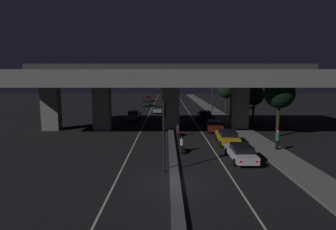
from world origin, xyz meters
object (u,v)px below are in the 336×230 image
(car_dark_red_third, at_px, (214,126))
(motorcycle_black_filtering_near, at_px, (182,145))
(car_grey_lead_oncoming, at_px, (134,115))
(car_dark_red_fourth_oncoming, at_px, (149,99))
(street_lamp, at_px, (211,87))
(car_taxi_yellow_second, at_px, (227,137))
(car_dark_green_third_oncoming, at_px, (146,103))
(car_white_lead, at_px, (241,152))
(motorcycle_red_filtering_mid, at_px, (178,131))
(car_silver_second_oncoming, at_px, (158,109))
(pedestrian_on_sidewalk, at_px, (277,140))
(car_black_fourth, at_px, (205,115))
(traffic_light_left_of_median, at_px, (164,124))

(car_dark_red_third, height_order, motorcycle_black_filtering_near, motorcycle_black_filtering_near)
(motorcycle_black_filtering_near, bearing_deg, car_dark_red_third, -25.05)
(car_grey_lead_oncoming, height_order, car_dark_red_fourth_oncoming, car_grey_lead_oncoming)
(street_lamp, relative_size, car_grey_lead_oncoming, 1.83)
(street_lamp, bearing_deg, car_taxi_yellow_second, -95.05)
(car_taxi_yellow_second, bearing_deg, car_dark_green_third_oncoming, 18.92)
(car_white_lead, height_order, motorcycle_black_filtering_near, motorcycle_black_filtering_near)
(car_dark_green_third_oncoming, xyz_separation_m, motorcycle_black_filtering_near, (6.37, -40.19, -0.08))
(street_lamp, height_order, car_white_lead, street_lamp)
(motorcycle_black_filtering_near, bearing_deg, motorcycle_red_filtering_mid, 0.89)
(car_white_lead, distance_m, car_dark_green_third_oncoming, 44.01)
(car_dark_red_third, xyz_separation_m, car_dark_red_fourth_oncoming, (-11.23, 43.58, 0.05))
(car_silver_second_oncoming, distance_m, car_dark_red_fourth_oncoming, 26.08)
(street_lamp, distance_m, motorcycle_red_filtering_mid, 20.25)
(car_dark_red_third, relative_size, car_silver_second_oncoming, 1.08)
(car_grey_lead_oncoming, bearing_deg, car_dark_red_fourth_oncoming, -179.37)
(street_lamp, distance_m, car_dark_red_third, 16.41)
(pedestrian_on_sidewalk, bearing_deg, car_black_fourth, 102.94)
(car_silver_second_oncoming, bearing_deg, street_lamp, 79.81)
(motorcycle_red_filtering_mid, bearing_deg, car_silver_second_oncoming, 6.12)
(car_white_lead, height_order, car_dark_green_third_oncoming, car_dark_green_third_oncoming)
(car_dark_green_third_oncoming, height_order, motorcycle_black_filtering_near, motorcycle_black_filtering_near)
(car_dark_green_third_oncoming, bearing_deg, pedestrian_on_sidewalk, 18.79)
(street_lamp, height_order, motorcycle_black_filtering_near, street_lamp)
(traffic_light_left_of_median, relative_size, car_taxi_yellow_second, 1.05)
(car_grey_lead_oncoming, xyz_separation_m, car_dark_red_fourth_oncoming, (0.01, 34.49, -0.04))
(traffic_light_left_of_median, height_order, pedestrian_on_sidewalk, traffic_light_left_of_median)
(street_lamp, bearing_deg, traffic_light_left_of_median, -105.41)
(car_white_lead, height_order, motorcycle_red_filtering_mid, motorcycle_red_filtering_mid)
(car_white_lead, xyz_separation_m, car_taxi_yellow_second, (0.21, 5.65, 0.02))
(traffic_light_left_of_median, distance_m, motorcycle_red_filtering_mid, 12.16)
(car_dark_red_fourth_oncoming, bearing_deg, car_dark_red_third, 12.22)
(car_black_fourth, bearing_deg, car_dark_red_third, 178.78)
(pedestrian_on_sidewalk, bearing_deg, motorcycle_black_filtering_near, -177.94)
(street_lamp, relative_size, pedestrian_on_sidewalk, 4.82)
(car_taxi_yellow_second, distance_m, car_dark_green_third_oncoming, 38.63)
(traffic_light_left_of_median, xyz_separation_m, car_grey_lead_oncoming, (-5.08, 23.69, -2.68))
(street_lamp, height_order, car_taxi_yellow_second, street_lamp)
(car_black_fourth, distance_m, car_dark_green_third_oncoming, 24.79)
(car_white_lead, distance_m, car_dark_red_third, 12.06)
(traffic_light_left_of_median, relative_size, car_dark_red_third, 1.11)
(car_grey_lead_oncoming, xyz_separation_m, motorcycle_black_filtering_near, (6.66, -18.71, -0.15))
(car_white_lead, xyz_separation_m, car_black_fourth, (0.04, 20.42, 0.11))
(street_lamp, distance_m, pedestrian_on_sidewalk, 25.38)
(street_lamp, relative_size, motorcycle_red_filtering_mid, 4.59)
(car_grey_lead_oncoming, relative_size, motorcycle_red_filtering_mid, 2.51)
(car_dark_red_third, relative_size, motorcycle_black_filtering_near, 2.62)
(street_lamp, relative_size, car_white_lead, 1.91)
(car_taxi_yellow_second, relative_size, car_grey_lead_oncoming, 1.03)
(traffic_light_left_of_median, distance_m, car_black_fourth, 23.93)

